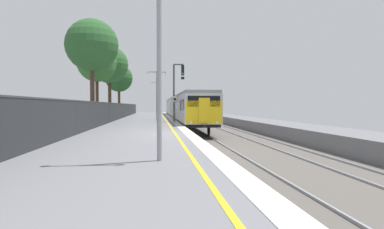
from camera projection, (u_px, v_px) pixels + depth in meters
The scene contains 12 objects.
ground at pixel (230, 144), 17.58m from camera, with size 17.40×110.00×1.21m.
commuter_train_at_platform at pixel (181, 107), 44.30m from camera, with size 2.83×42.42×3.81m.
signal_gantry at pixel (177, 86), 31.09m from camera, with size 1.10×0.24×5.52m.
speed_limit_sign at pixel (175, 105), 27.91m from camera, with size 0.59×0.08×2.36m.
platform_lamp_near at pixel (159, 38), 8.73m from camera, with size 2.00×0.20×5.63m.
platform_lamp_mid at pixel (157, 91), 32.24m from camera, with size 2.00×0.20×4.95m.
platform_lamp_far at pixel (156, 95), 55.73m from camera, with size 2.00×0.20×5.60m.
platform_back_fence at pixel (76, 117), 16.64m from camera, with size 0.07×99.00×1.79m.
background_tree_left at pixel (109, 66), 39.39m from camera, with size 4.52×4.52×8.76m.
background_tree_centre at pixel (93, 47), 28.08m from camera, with size 4.54×4.54×9.01m.
background_tree_right at pixel (98, 64), 33.87m from camera, with size 4.12×4.12×8.13m.
background_tree_back at pixel (119, 79), 51.18m from camera, with size 4.30×4.30×8.01m.
Camera 1 is at (-1.37, -17.19, 1.50)m, focal length 30.28 mm.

